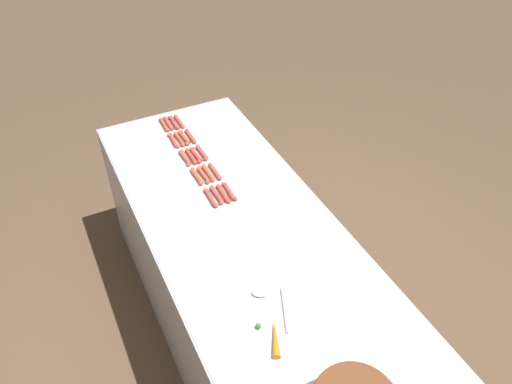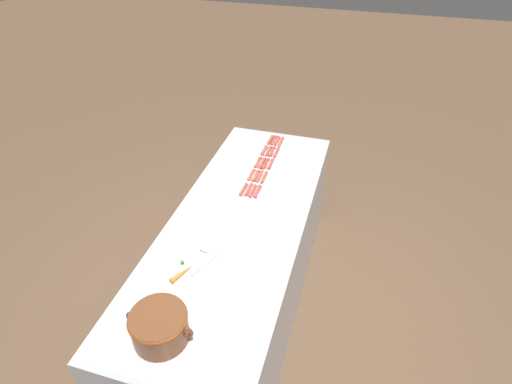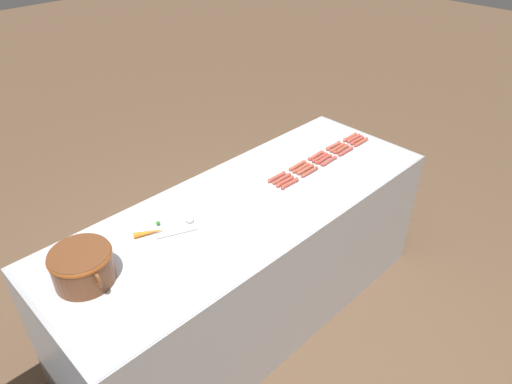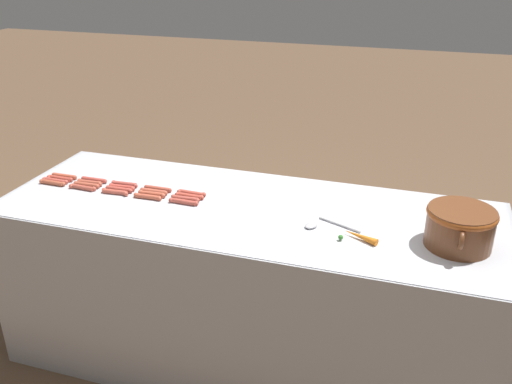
# 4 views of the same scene
# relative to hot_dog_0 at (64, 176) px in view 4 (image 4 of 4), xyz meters

# --- Properties ---
(ground_plane) EXTENTS (20.00, 20.00, 0.00)m
(ground_plane) POSITION_rel_hot_dog_0_xyz_m (0.04, 1.07, -0.93)
(ground_plane) COLOR brown
(griddle_counter) EXTENTS (0.89, 2.47, 0.92)m
(griddle_counter) POSITION_rel_hot_dog_0_xyz_m (0.04, 1.07, -0.47)
(griddle_counter) COLOR #ADAFB5
(griddle_counter) RESTS_ON ground_plane
(hot_dog_0) EXTENTS (0.02, 0.16, 0.02)m
(hot_dog_0) POSITION_rel_hot_dog_0_xyz_m (0.00, 0.00, 0.00)
(hot_dog_0) COLOR #B9533B
(hot_dog_0) RESTS_ON griddle_counter
(hot_dog_1) EXTENTS (0.03, 0.16, 0.02)m
(hot_dog_1) POSITION_rel_hot_dog_0_xyz_m (-0.00, 0.18, 0.00)
(hot_dog_1) COLOR #B9493D
(hot_dog_1) RESTS_ON griddle_counter
(hot_dog_2) EXTENTS (0.03, 0.16, 0.02)m
(hot_dog_2) POSITION_rel_hot_dog_0_xyz_m (-0.00, 0.37, 0.00)
(hot_dog_2) COLOR #AE4C41
(hot_dog_2) RESTS_ON griddle_counter
(hot_dog_3) EXTENTS (0.03, 0.16, 0.02)m
(hot_dog_3) POSITION_rel_hot_dog_0_xyz_m (-0.00, 0.57, 0.00)
(hot_dog_3) COLOR #AD4B3A
(hot_dog_3) RESTS_ON griddle_counter
(hot_dog_4) EXTENTS (0.03, 0.16, 0.02)m
(hot_dog_4) POSITION_rel_hot_dog_0_xyz_m (-0.00, 0.76, 0.00)
(hot_dog_4) COLOR #B0493A
(hot_dog_4) RESTS_ON griddle_counter
(hot_dog_5) EXTENTS (0.03, 0.16, 0.02)m
(hot_dog_5) POSITION_rel_hot_dog_0_xyz_m (0.04, -0.00, 0.00)
(hot_dog_5) COLOR #B7493A
(hot_dog_5) RESTS_ON griddle_counter
(hot_dog_6) EXTENTS (0.03, 0.16, 0.02)m
(hot_dog_6) POSITION_rel_hot_dog_0_xyz_m (0.03, 0.18, 0.00)
(hot_dog_6) COLOR #AB4F3A
(hot_dog_6) RESTS_ON griddle_counter
(hot_dog_7) EXTENTS (0.03, 0.16, 0.02)m
(hot_dog_7) POSITION_rel_hot_dog_0_xyz_m (0.04, 0.38, 0.00)
(hot_dog_7) COLOR #B84538
(hot_dog_7) RESTS_ON griddle_counter
(hot_dog_8) EXTENTS (0.03, 0.16, 0.02)m
(hot_dog_8) POSITION_rel_hot_dog_0_xyz_m (0.03, 0.56, 0.00)
(hot_dog_8) COLOR #B1543E
(hot_dog_8) RESTS_ON griddle_counter
(hot_dog_9) EXTENTS (0.03, 0.16, 0.02)m
(hot_dog_9) POSITION_rel_hot_dog_0_xyz_m (0.03, 0.76, 0.00)
(hot_dog_9) COLOR #B94838
(hot_dog_9) RESTS_ON griddle_counter
(hot_dog_10) EXTENTS (0.03, 0.16, 0.02)m
(hot_dog_10) POSITION_rel_hot_dog_0_xyz_m (0.07, -0.01, 0.00)
(hot_dog_10) COLOR #B74C41
(hot_dog_10) RESTS_ON griddle_counter
(hot_dog_11) EXTENTS (0.03, 0.16, 0.02)m
(hot_dog_11) POSITION_rel_hot_dog_0_xyz_m (0.07, 0.18, 0.00)
(hot_dog_11) COLOR #B0523C
(hot_dog_11) RESTS_ON griddle_counter
(hot_dog_12) EXTENTS (0.03, 0.16, 0.02)m
(hot_dog_12) POSITION_rel_hot_dog_0_xyz_m (0.07, 0.38, 0.00)
(hot_dog_12) COLOR #AD473A
(hot_dog_12) RESTS_ON griddle_counter
(hot_dog_13) EXTENTS (0.03, 0.16, 0.02)m
(hot_dog_13) POSITION_rel_hot_dog_0_xyz_m (0.06, 0.57, 0.00)
(hot_dog_13) COLOR #B15039
(hot_dog_13) RESTS_ON griddle_counter
(hot_dog_14) EXTENTS (0.03, 0.16, 0.02)m
(hot_dog_14) POSITION_rel_hot_dog_0_xyz_m (0.07, 0.75, 0.00)
(hot_dog_14) COLOR #AB4A3E
(hot_dog_14) RESTS_ON griddle_counter
(hot_dog_15) EXTENTS (0.03, 0.16, 0.02)m
(hot_dog_15) POSITION_rel_hot_dog_0_xyz_m (0.10, -0.01, 0.00)
(hot_dog_15) COLOR #B15339
(hot_dog_15) RESTS_ON griddle_counter
(hot_dog_16) EXTENTS (0.03, 0.16, 0.02)m
(hot_dog_16) POSITION_rel_hot_dog_0_xyz_m (0.10, 0.18, 0.00)
(hot_dog_16) COLOR #B54F3E
(hot_dog_16) RESTS_ON griddle_counter
(hot_dog_17) EXTENTS (0.03, 0.16, 0.02)m
(hot_dog_17) POSITION_rel_hot_dog_0_xyz_m (0.10, 0.37, 0.00)
(hot_dog_17) COLOR #B7503E
(hot_dog_17) RESTS_ON griddle_counter
(hot_dog_18) EXTENTS (0.03, 0.16, 0.02)m
(hot_dog_18) POSITION_rel_hot_dog_0_xyz_m (0.10, 0.56, 0.00)
(hot_dog_18) COLOR #B9533A
(hot_dog_18) RESTS_ON griddle_counter
(hot_dog_19) EXTENTS (0.03, 0.16, 0.02)m
(hot_dog_19) POSITION_rel_hot_dog_0_xyz_m (0.10, 0.76, 0.00)
(hot_dog_19) COLOR #B14A3C
(hot_dog_19) RESTS_ON griddle_counter
(bean_pot) EXTENTS (0.36, 0.29, 0.17)m
(bean_pot) POSITION_rel_hot_dog_0_xyz_m (0.12, 2.05, 0.09)
(bean_pot) COLOR brown
(bean_pot) RESTS_ON griddle_counter
(serving_spoon) EXTENTS (0.14, 0.26, 0.02)m
(serving_spoon) POSITION_rel_hot_dog_0_xyz_m (0.13, 1.46, -0.00)
(serving_spoon) COLOR #B7B7BC
(serving_spoon) RESTS_ON griddle_counter
(carrot) EXTENTS (0.10, 0.17, 0.03)m
(carrot) POSITION_rel_hot_dog_0_xyz_m (0.20, 1.64, 0.00)
(carrot) COLOR orange
(carrot) RESTS_ON griddle_counter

